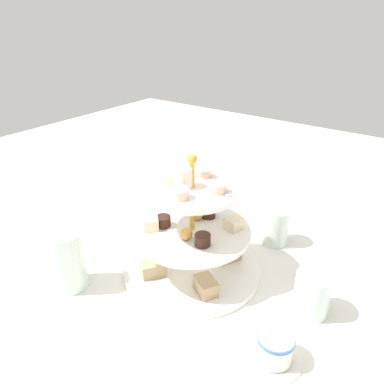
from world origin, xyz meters
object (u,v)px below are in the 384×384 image
(water_glass_tall_right, at_px, (68,260))
(water_glass_mid_back, at_px, (276,226))
(butter_knife_left, at_px, (155,207))
(water_glass_short_left, at_px, (312,294))
(tiered_serving_stand, at_px, (192,238))
(teacup_with_saucer, at_px, (275,349))

(water_glass_tall_right, height_order, water_glass_mid_back, water_glass_tall_right)
(butter_knife_left, distance_m, water_glass_mid_back, 0.35)
(water_glass_short_left, relative_size, water_glass_mid_back, 0.93)
(butter_knife_left, bearing_deg, water_glass_mid_back, 120.47)
(tiered_serving_stand, distance_m, teacup_with_saucer, 0.26)
(teacup_with_saucer, xyz_separation_m, butter_knife_left, (0.48, -0.27, -0.02))
(water_glass_tall_right, distance_m, butter_knife_left, 0.36)
(water_glass_tall_right, bearing_deg, teacup_with_saucer, -169.35)
(teacup_with_saucer, bearing_deg, water_glass_tall_right, 10.65)
(tiered_serving_stand, distance_m, butter_knife_left, 0.30)
(tiered_serving_stand, height_order, teacup_with_saucer, tiered_serving_stand)
(tiered_serving_stand, height_order, water_glass_mid_back, tiered_serving_stand)
(teacup_with_saucer, bearing_deg, tiered_serving_stand, -23.88)
(tiered_serving_stand, bearing_deg, water_glass_mid_back, -115.75)
(water_glass_short_left, bearing_deg, water_glass_tall_right, 27.16)
(water_glass_tall_right, relative_size, water_glass_mid_back, 1.38)
(water_glass_short_left, height_order, teacup_with_saucer, water_glass_short_left)
(water_glass_tall_right, relative_size, water_glass_short_left, 1.49)
(tiered_serving_stand, xyz_separation_m, water_glass_tall_right, (0.17, 0.18, -0.02))
(butter_knife_left, height_order, water_glass_mid_back, water_glass_mid_back)
(butter_knife_left, bearing_deg, water_glass_short_left, 99.23)
(tiered_serving_stand, relative_size, teacup_with_saucer, 3.19)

